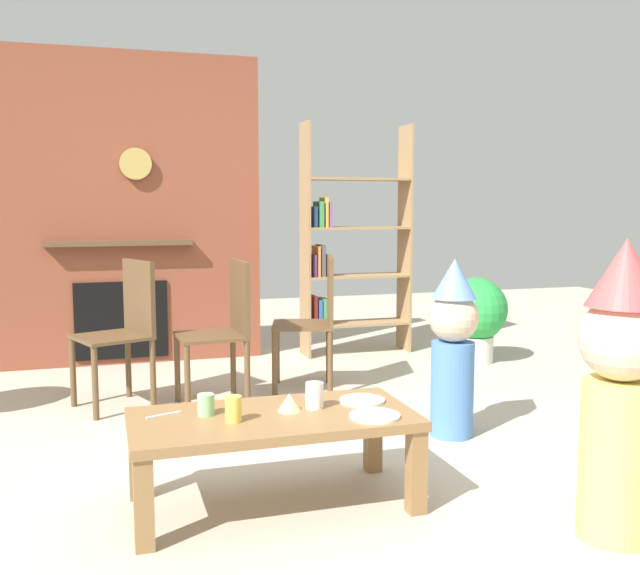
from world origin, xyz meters
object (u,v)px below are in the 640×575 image
at_px(paper_plate_rear, 375,416).
at_px(dining_chair_right, 316,314).
at_px(paper_cup_center, 233,409).
at_px(paper_plate_front, 362,400).
at_px(coffee_table, 273,429).
at_px(paper_cup_near_right, 206,405).
at_px(dining_chair_left, 125,324).
at_px(bookshelf, 347,251).
at_px(child_with_cone_hat, 620,383).
at_px(potted_plant_tall, 475,314).
at_px(birthday_cake_slice, 289,402).
at_px(dining_chair_middle, 225,324).
at_px(paper_cup_near_left, 314,395).
at_px(child_in_pink, 453,343).

relative_size(paper_plate_rear, dining_chair_right, 0.23).
bearing_deg(paper_cup_center, paper_plate_front, 11.62).
distance_m(coffee_table, paper_cup_near_right, 0.29).
distance_m(coffee_table, dining_chair_left, 1.80).
bearing_deg(bookshelf, dining_chair_left, -149.20).
bearing_deg(paper_plate_rear, child_with_cone_hat, -32.92).
xyz_separation_m(paper_plate_rear, potted_plant_tall, (1.76, 2.33, -0.01)).
distance_m(coffee_table, birthday_cake_slice, 0.13).
relative_size(paper_plate_rear, birthday_cake_slice, 2.05).
bearing_deg(coffee_table, bookshelf, 65.21).
distance_m(child_with_cone_hat, dining_chair_middle, 2.45).
height_order(dining_chair_left, potted_plant_tall, dining_chair_left).
bearing_deg(paper_cup_near_left, paper_cup_center, -166.11).
xyz_separation_m(paper_cup_near_left, paper_plate_rear, (0.20, -0.20, -0.05)).
relative_size(child_with_cone_hat, dining_chair_left, 1.24).
bearing_deg(paper_cup_near_left, coffee_table, -167.91).
relative_size(paper_cup_near_right, dining_chair_right, 0.10).
xyz_separation_m(coffee_table, paper_cup_center, (-0.17, -0.05, 0.11)).
height_order(paper_cup_center, paper_plate_rear, paper_cup_center).
height_order(dining_chair_right, potted_plant_tall, dining_chair_right).
bearing_deg(paper_cup_near_right, birthday_cake_slice, -7.58).
relative_size(paper_cup_near_left, paper_cup_center, 1.06).
height_order(paper_cup_near_right, dining_chair_left, dining_chair_left).
relative_size(coffee_table, dining_chair_left, 1.29).
height_order(paper_cup_near_left, dining_chair_middle, dining_chair_middle).
relative_size(paper_cup_near_right, paper_cup_center, 0.84).
distance_m(birthday_cake_slice, potted_plant_tall, 2.99).
bearing_deg(birthday_cake_slice, bookshelf, 66.31).
bearing_deg(paper_cup_center, dining_chair_middle, 81.54).
relative_size(paper_plate_front, dining_chair_left, 0.22).
relative_size(paper_plate_front, child_with_cone_hat, 0.18).
bearing_deg(bookshelf, paper_plate_front, -107.82).
distance_m(paper_cup_near_left, dining_chair_right, 1.78).
relative_size(bookshelf, dining_chair_middle, 2.11).
relative_size(paper_cup_near_left, dining_chair_right, 0.12).
height_order(paper_cup_center, child_in_pink, child_in_pink).
xyz_separation_m(bookshelf, paper_plate_rear, (-0.91, -2.95, -0.47)).
bearing_deg(dining_chair_middle, paper_cup_near_left, 91.18).
distance_m(paper_cup_near_left, paper_plate_rear, 0.28).
bearing_deg(dining_chair_middle, potted_plant_tall, -166.62).
height_order(birthday_cake_slice, child_in_pink, child_in_pink).
distance_m(bookshelf, paper_cup_near_right, 3.17).
bearing_deg(paper_plate_front, dining_chair_left, 119.77).
xyz_separation_m(coffee_table, potted_plant_tall, (2.15, 2.18, 0.06)).
height_order(child_with_cone_hat, dining_chair_left, child_with_cone_hat).
height_order(paper_plate_front, dining_chair_middle, dining_chair_middle).
distance_m(child_with_cone_hat, dining_chair_right, 2.43).
bearing_deg(child_in_pink, paper_cup_near_left, 2.77).
bearing_deg(dining_chair_left, dining_chair_middle, 142.11).
bearing_deg(birthday_cake_slice, paper_cup_near_right, 172.42).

